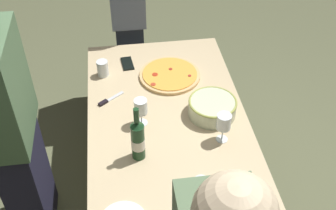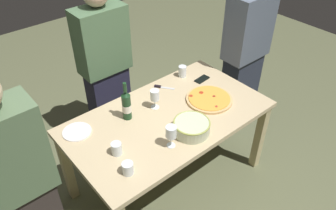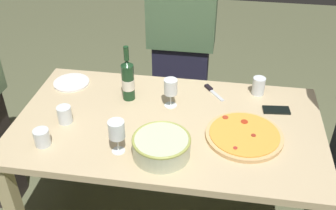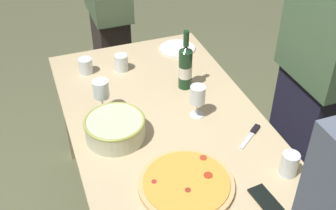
{
  "view_description": "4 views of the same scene",
  "coord_description": "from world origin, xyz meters",
  "px_view_note": "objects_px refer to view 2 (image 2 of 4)",
  "views": [
    {
      "loc": [
        -1.74,
        0.24,
        2.39
      ],
      "look_at": [
        0.0,
        0.0,
        0.86
      ],
      "focal_mm": 45.4,
      "sensor_mm": 36.0,
      "label": 1
    },
    {
      "loc": [
        -1.3,
        -1.53,
        2.42
      ],
      "look_at": [
        0.0,
        0.0,
        0.86
      ],
      "focal_mm": 35.68,
      "sensor_mm": 36.0,
      "label": 2
    },
    {
      "loc": [
        0.26,
        -1.63,
        2.0
      ],
      "look_at": [
        0.0,
        0.0,
        0.86
      ],
      "focal_mm": 42.36,
      "sensor_mm": 36.0,
      "label": 3
    },
    {
      "loc": [
        1.45,
        -0.53,
        2.03
      ],
      "look_at": [
        0.0,
        0.0,
        0.86
      ],
      "focal_mm": 45.68,
      "sensor_mm": 36.0,
      "label": 4
    }
  ],
  "objects_px": {
    "pizza_knife": "(162,87)",
    "person_guest_right": "(18,188)",
    "wine_glass_near_pizza": "(171,132)",
    "wine_glass_by_bottle": "(155,96)",
    "serving_bowl": "(192,127)",
    "side_plate": "(77,132)",
    "wine_bottle": "(127,105)",
    "pizza": "(209,99)",
    "person_host": "(245,54)",
    "cup_ceramic": "(117,149)",
    "cell_phone": "(202,79)",
    "cup_spare": "(128,168)",
    "person_guest_left": "(105,68)",
    "dining_table": "(168,125)",
    "cup_amber": "(182,71)"
  },
  "relations": [
    {
      "from": "wine_glass_by_bottle",
      "to": "pizza_knife",
      "type": "relative_size",
      "value": 1.05
    },
    {
      "from": "pizza_knife",
      "to": "person_host",
      "type": "height_order",
      "value": "person_host"
    },
    {
      "from": "cup_amber",
      "to": "person_host",
      "type": "xyz_separation_m",
      "value": [
        0.63,
        -0.2,
        0.03
      ]
    },
    {
      "from": "cup_amber",
      "to": "pizza_knife",
      "type": "distance_m",
      "value": 0.27
    },
    {
      "from": "cup_ceramic",
      "to": "wine_glass_by_bottle",
      "type": "bearing_deg",
      "value": 24.11
    },
    {
      "from": "wine_bottle",
      "to": "cell_phone",
      "type": "relative_size",
      "value": 2.25
    },
    {
      "from": "serving_bowl",
      "to": "person_guest_left",
      "type": "relative_size",
      "value": 0.17
    },
    {
      "from": "person_host",
      "to": "person_guest_left",
      "type": "distance_m",
      "value": 1.34
    },
    {
      "from": "wine_bottle",
      "to": "cup_spare",
      "type": "bearing_deg",
      "value": -124.46
    },
    {
      "from": "cup_amber",
      "to": "person_host",
      "type": "bearing_deg",
      "value": -17.57
    },
    {
      "from": "wine_glass_near_pizza",
      "to": "person_guest_right",
      "type": "xyz_separation_m",
      "value": [
        -0.97,
        0.27,
        -0.06
      ]
    },
    {
      "from": "wine_glass_near_pizza",
      "to": "side_plate",
      "type": "xyz_separation_m",
      "value": [
        -0.44,
        0.55,
        -0.12
      ]
    },
    {
      "from": "cup_spare",
      "to": "wine_glass_by_bottle",
      "type": "bearing_deg",
      "value": 37.1
    },
    {
      "from": "cup_amber",
      "to": "pizza_knife",
      "type": "xyz_separation_m",
      "value": [
        -0.26,
        -0.02,
        -0.05
      ]
    },
    {
      "from": "pizza",
      "to": "pizza_knife",
      "type": "relative_size",
      "value": 2.44
    },
    {
      "from": "pizza",
      "to": "person_guest_right",
      "type": "xyz_separation_m",
      "value": [
        -1.56,
        0.07,
        0.06
      ]
    },
    {
      "from": "pizza",
      "to": "cell_phone",
      "type": "bearing_deg",
      "value": 56.15
    },
    {
      "from": "cup_amber",
      "to": "person_guest_right",
      "type": "xyz_separation_m",
      "value": [
        -1.63,
        -0.35,
        0.02
      ]
    },
    {
      "from": "person_guest_left",
      "to": "dining_table",
      "type": "bearing_deg",
      "value": -0.0
    },
    {
      "from": "cup_ceramic",
      "to": "person_host",
      "type": "height_order",
      "value": "person_host"
    },
    {
      "from": "wine_glass_by_bottle",
      "to": "side_plate",
      "type": "xyz_separation_m",
      "value": [
        -0.63,
        0.14,
        -0.11
      ]
    },
    {
      "from": "serving_bowl",
      "to": "wine_glass_near_pizza",
      "type": "bearing_deg",
      "value": -177.27
    },
    {
      "from": "cup_ceramic",
      "to": "side_plate",
      "type": "xyz_separation_m",
      "value": [
        -0.11,
        0.37,
        -0.04
      ]
    },
    {
      "from": "side_plate",
      "to": "wine_bottle",
      "type": "bearing_deg",
      "value": -15.18
    },
    {
      "from": "wine_glass_near_pizza",
      "to": "wine_glass_by_bottle",
      "type": "distance_m",
      "value": 0.46
    },
    {
      "from": "side_plate",
      "to": "cell_phone",
      "type": "height_order",
      "value": "same"
    },
    {
      "from": "pizza",
      "to": "side_plate",
      "type": "distance_m",
      "value": 1.09
    },
    {
      "from": "cup_spare",
      "to": "cell_phone",
      "type": "bearing_deg",
      "value": 22.26
    },
    {
      "from": "person_guest_right",
      "to": "serving_bowl",
      "type": "bearing_deg",
      "value": -12.22
    },
    {
      "from": "wine_bottle",
      "to": "person_guest_right",
      "type": "bearing_deg",
      "value": -168.64
    },
    {
      "from": "serving_bowl",
      "to": "side_plate",
      "type": "xyz_separation_m",
      "value": [
        -0.65,
        0.54,
        -0.05
      ]
    },
    {
      "from": "pizza",
      "to": "dining_table",
      "type": "bearing_deg",
      "value": 170.48
    },
    {
      "from": "cup_amber",
      "to": "cup_ceramic",
      "type": "relative_size",
      "value": 1.13
    },
    {
      "from": "dining_table",
      "to": "person_host",
      "type": "distance_m",
      "value": 1.13
    },
    {
      "from": "cup_spare",
      "to": "person_guest_right",
      "type": "height_order",
      "value": "person_guest_right"
    },
    {
      "from": "wine_bottle",
      "to": "person_guest_right",
      "type": "xyz_separation_m",
      "value": [
        -0.91,
        -0.18,
        -0.05
      ]
    },
    {
      "from": "serving_bowl",
      "to": "side_plate",
      "type": "distance_m",
      "value": 0.85
    },
    {
      "from": "pizza_knife",
      "to": "person_guest_right",
      "type": "height_order",
      "value": "person_guest_right"
    },
    {
      "from": "cup_ceramic",
      "to": "person_guest_left",
      "type": "height_order",
      "value": "person_guest_left"
    },
    {
      "from": "wine_glass_near_pizza",
      "to": "person_host",
      "type": "bearing_deg",
      "value": 17.73
    },
    {
      "from": "pizza",
      "to": "side_plate",
      "type": "height_order",
      "value": "pizza"
    },
    {
      "from": "cell_phone",
      "to": "pizza_knife",
      "type": "height_order",
      "value": "pizza_knife"
    },
    {
      "from": "dining_table",
      "to": "cup_spare",
      "type": "xyz_separation_m",
      "value": [
        -0.57,
        -0.27,
        0.14
      ]
    },
    {
      "from": "dining_table",
      "to": "wine_glass_by_bottle",
      "type": "distance_m",
      "value": 0.26
    },
    {
      "from": "wine_glass_near_pizza",
      "to": "pizza_knife",
      "type": "relative_size",
      "value": 1.1
    },
    {
      "from": "cell_phone",
      "to": "person_guest_right",
      "type": "distance_m",
      "value": 1.74
    },
    {
      "from": "wine_glass_near_pizza",
      "to": "cup_spare",
      "type": "relative_size",
      "value": 2.05
    },
    {
      "from": "side_plate",
      "to": "wine_glass_by_bottle",
      "type": "bearing_deg",
      "value": -12.58
    },
    {
      "from": "cup_amber",
      "to": "pizza_knife",
      "type": "bearing_deg",
      "value": -175.62
    },
    {
      "from": "wine_glass_by_bottle",
      "to": "cup_spare",
      "type": "xyz_separation_m",
      "value": [
        -0.56,
        -0.42,
        -0.07
      ]
    }
  ]
}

